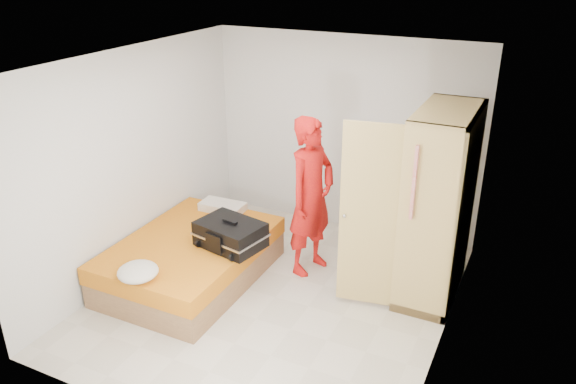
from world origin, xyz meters
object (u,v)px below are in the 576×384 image
at_px(person, 311,197).
at_px(round_cushion, 138,272).
at_px(suitcase, 230,234).
at_px(bed, 191,260).
at_px(wardrobe, 433,211).

distance_m(person, round_cushion, 2.08).
xyz_separation_m(suitcase, round_cushion, (-0.48, -0.99, -0.06)).
distance_m(suitcase, round_cushion, 1.11).
xyz_separation_m(bed, person, (1.14, 0.82, 0.69)).
distance_m(wardrobe, person, 1.36).
xyz_separation_m(person, suitcase, (-0.67, -0.71, -0.30)).
distance_m(bed, wardrobe, 2.77).
xyz_separation_m(bed, suitcase, (0.48, 0.11, 0.39)).
height_order(bed, round_cushion, round_cushion).
xyz_separation_m(person, round_cushion, (-1.15, -1.70, -0.36)).
bearing_deg(bed, person, 35.60).
height_order(bed, wardrobe, wardrobe).
xyz_separation_m(wardrobe, person, (-1.36, -0.11, -0.06)).
distance_m(person, suitcase, 1.02).
xyz_separation_m(wardrobe, suitcase, (-2.02, -0.82, -0.36)).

